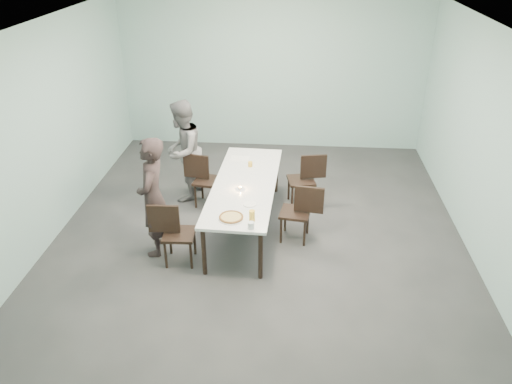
# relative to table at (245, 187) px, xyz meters

# --- Properties ---
(ground) EXTENTS (7.00, 7.00, 0.00)m
(ground) POSITION_rel_table_xyz_m (0.22, -0.20, -0.69)
(ground) COLOR #333335
(ground) RESTS_ON ground
(room_shell) EXTENTS (6.02, 7.02, 3.01)m
(room_shell) POSITION_rel_table_xyz_m (0.22, -0.20, 1.33)
(room_shell) COLOR #9BC3C1
(room_shell) RESTS_ON ground
(table) EXTENTS (1.00, 2.63, 0.75)m
(table) POSITION_rel_table_xyz_m (0.00, 0.00, 0.00)
(table) COLOR white
(table) RESTS_ON ground
(chair_near_left) EXTENTS (0.62, 0.44, 0.87)m
(chair_near_left) POSITION_rel_table_xyz_m (-0.87, -0.95, -0.19)
(chair_near_left) COLOR black
(chair_near_left) RESTS_ON ground
(chair_far_left) EXTENTS (0.64, 0.48, 0.87)m
(chair_far_left) POSITION_rel_table_xyz_m (-0.75, 0.67, -0.19)
(chair_far_left) COLOR black
(chair_far_left) RESTS_ON ground
(chair_near_right) EXTENTS (0.64, 0.48, 0.87)m
(chair_near_right) POSITION_rel_table_xyz_m (0.83, -0.26, -0.19)
(chair_near_right) COLOR black
(chair_near_right) RESTS_ON ground
(chair_far_right) EXTENTS (0.64, 0.49, 0.87)m
(chair_far_right) POSITION_rel_table_xyz_m (0.92, 0.81, -0.19)
(chair_far_right) COLOR black
(chair_far_right) RESTS_ON ground
(diner_near) EXTENTS (0.42, 0.63, 1.70)m
(diner_near) POSITION_rel_table_xyz_m (-1.17, -0.71, 0.16)
(diner_near) COLOR black
(diner_near) RESTS_ON ground
(diner_far) EXTENTS (0.77, 0.91, 1.68)m
(diner_far) POSITION_rel_table_xyz_m (-1.11, 0.89, 0.15)
(diner_far) COLOR slate
(diner_far) RESTS_ON ground
(pizza) EXTENTS (0.34, 0.34, 0.04)m
(pizza) POSITION_rel_table_xyz_m (-0.07, -1.01, 0.08)
(pizza) COLOR white
(pizza) RESTS_ON table
(side_plate) EXTENTS (0.18, 0.18, 0.01)m
(side_plate) POSITION_rel_table_xyz_m (0.13, -0.62, 0.06)
(side_plate) COLOR white
(side_plate) RESTS_ON table
(beer_glass) EXTENTS (0.08, 0.08, 0.15)m
(beer_glass) POSITION_rel_table_xyz_m (0.20, -1.04, 0.13)
(beer_glass) COLOR gold
(beer_glass) RESTS_ON table
(water_tumbler) EXTENTS (0.08, 0.08, 0.09)m
(water_tumbler) POSITION_rel_table_xyz_m (0.20, -1.23, 0.10)
(water_tumbler) COLOR silver
(water_tumbler) RESTS_ON table
(tealight) EXTENTS (0.06, 0.06, 0.05)m
(tealight) POSITION_rel_table_xyz_m (-0.05, -0.20, 0.08)
(tealight) COLOR silver
(tealight) RESTS_ON table
(amber_tumbler) EXTENTS (0.07, 0.07, 0.08)m
(amber_tumbler) POSITION_rel_table_xyz_m (0.03, 0.58, 0.10)
(amber_tumbler) COLOR gold
(amber_tumbler) RESTS_ON table
(menu) EXTENTS (0.31, 0.23, 0.01)m
(menu) POSITION_rel_table_xyz_m (-0.17, 0.87, 0.06)
(menu) COLOR silver
(menu) RESTS_ON table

